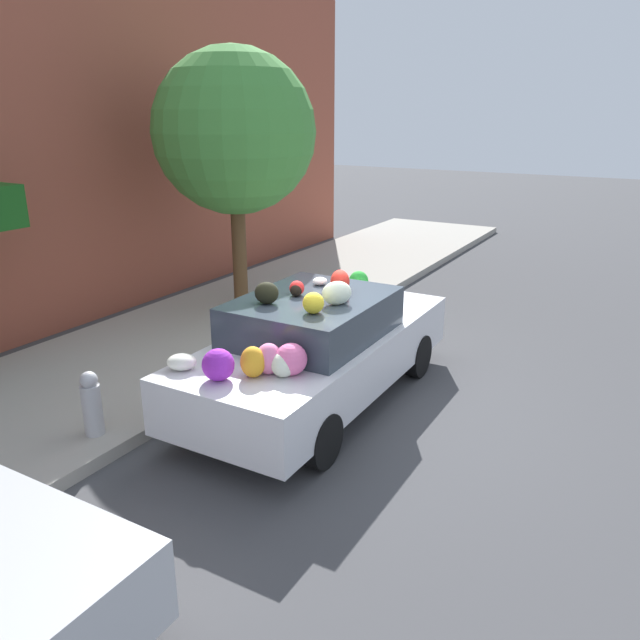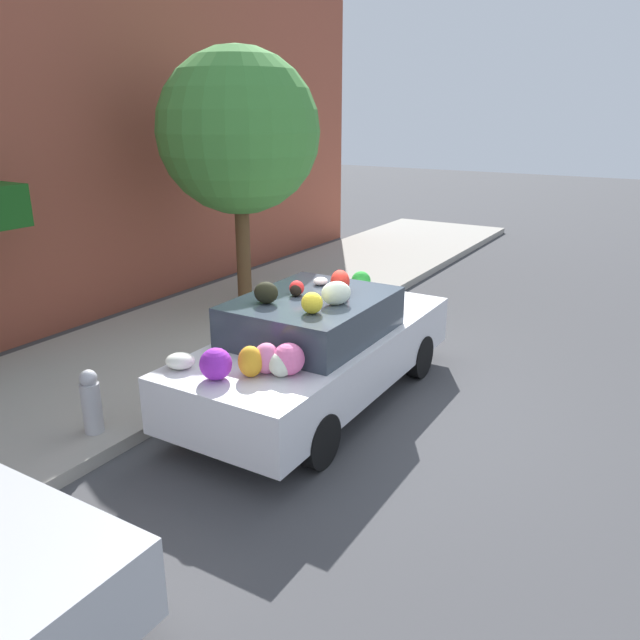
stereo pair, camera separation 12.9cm
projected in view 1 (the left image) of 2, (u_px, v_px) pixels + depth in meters
The scene contains 6 objects.
ground_plane at pixel (321, 400), 7.59m from camera, with size 60.00×60.00×0.00m, color #424244.
sidewalk_curb at pixel (156, 353), 8.85m from camera, with size 24.00×3.20×0.14m.
building_facade at pixel (16, 142), 8.86m from camera, with size 18.00×1.20×5.91m.
street_tree at pixel (234, 133), 9.83m from camera, with size 2.59×2.59×4.17m.
fire_hydrant at pixel (92, 404), 6.40m from camera, with size 0.20×0.20×0.70m.
art_car at pixel (318, 347), 7.32m from camera, with size 4.13×1.71×1.61m.
Camera 1 is at (-5.95, -3.45, 3.35)m, focal length 35.00 mm.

